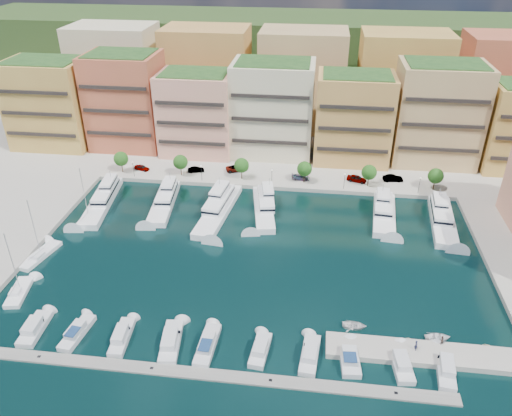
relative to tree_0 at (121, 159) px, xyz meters
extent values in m
plane|color=black|center=(40.00, -33.50, -4.74)|extent=(400.00, 400.00, 0.00)
cube|color=#9E998E|center=(40.00, 28.50, -4.74)|extent=(220.00, 64.00, 2.00)
cube|color=#1F3516|center=(40.00, 76.50, -4.74)|extent=(240.00, 40.00, 58.00)
cube|color=gray|center=(37.00, -63.50, -4.74)|extent=(72.00, 2.20, 0.35)
cube|color=#9E998E|center=(70.00, -55.50, -4.74)|extent=(32.00, 5.00, 2.00)
cube|color=gold|center=(-26.00, 16.50, 8.26)|extent=(22.00, 16.00, 24.00)
cube|color=black|center=(-26.00, 8.25, 8.26)|extent=(20.24, 0.50, 0.90)
cube|color=#20481C|center=(-26.00, 16.50, 20.66)|extent=(19.36, 14.08, 0.80)
cube|color=#C25A40|center=(-4.00, 18.50, 9.26)|extent=(20.00, 16.00, 26.00)
cube|color=black|center=(-4.00, 10.25, 9.26)|extent=(18.40, 0.50, 0.90)
cube|color=#20481C|center=(-4.00, 18.50, 22.66)|extent=(17.60, 14.08, 0.80)
cube|color=#EB9283|center=(17.00, 16.50, 7.26)|extent=(20.00, 15.00, 22.00)
cube|color=black|center=(17.00, 8.75, 7.26)|extent=(18.40, 0.50, 0.90)
cube|color=#20481C|center=(17.00, 16.50, 18.66)|extent=(17.60, 13.20, 0.80)
cube|color=beige|center=(38.00, 18.50, 8.76)|extent=(22.00, 16.00, 25.00)
cube|color=black|center=(38.00, 10.25, 8.76)|extent=(20.24, 0.50, 0.90)
cube|color=#20481C|center=(38.00, 18.50, 21.66)|extent=(19.36, 14.08, 0.80)
cube|color=#D99C51|center=(60.00, 16.50, 7.76)|extent=(20.00, 15.00, 23.00)
cube|color=black|center=(60.00, 8.75, 7.76)|extent=(18.40, 0.50, 0.90)
cube|color=#20481C|center=(60.00, 16.50, 19.66)|extent=(17.60, 13.20, 0.80)
cube|color=tan|center=(82.00, 18.50, 9.26)|extent=(22.00, 16.00, 26.00)
cube|color=black|center=(82.00, 10.25, 9.26)|extent=(20.24, 0.50, 0.90)
cube|color=#20481C|center=(82.00, 18.50, 22.66)|extent=(19.36, 14.08, 0.80)
cube|color=beige|center=(-15.00, 40.50, 11.26)|extent=(26.00, 18.00, 30.00)
cube|color=#D99C51|center=(15.00, 40.50, 11.26)|extent=(26.00, 18.00, 30.00)
cube|color=tan|center=(45.00, 40.50, 11.26)|extent=(26.00, 18.00, 30.00)
cube|color=gold|center=(75.00, 40.50, 11.26)|extent=(26.00, 18.00, 30.00)
cube|color=#C25A40|center=(105.00, 40.50, 11.26)|extent=(26.00, 18.00, 30.00)
cylinder|color=#473323|center=(0.00, 0.00, -2.24)|extent=(0.24, 0.24, 3.00)
sphere|color=#1B4C15|center=(0.00, 0.00, 0.01)|extent=(3.80, 3.80, 3.80)
cylinder|color=#473323|center=(16.00, 0.00, -2.24)|extent=(0.24, 0.24, 3.00)
sphere|color=#1B4C15|center=(16.00, 0.00, 0.01)|extent=(3.80, 3.80, 3.80)
cylinder|color=#473323|center=(32.00, 0.00, -2.24)|extent=(0.24, 0.24, 3.00)
sphere|color=#1B4C15|center=(32.00, 0.00, 0.01)|extent=(3.80, 3.80, 3.80)
cylinder|color=#473323|center=(48.00, 0.00, -2.24)|extent=(0.24, 0.24, 3.00)
sphere|color=#1B4C15|center=(48.00, 0.00, 0.01)|extent=(3.80, 3.80, 3.80)
cylinder|color=#473323|center=(64.00, 0.00, -2.24)|extent=(0.24, 0.24, 3.00)
sphere|color=#1B4C15|center=(64.00, 0.00, 0.01)|extent=(3.80, 3.80, 3.80)
cylinder|color=#473323|center=(80.00, 0.00, -2.24)|extent=(0.24, 0.24, 3.00)
sphere|color=#1B4C15|center=(80.00, 0.00, 0.01)|extent=(3.80, 3.80, 3.80)
cylinder|color=black|center=(4.00, -2.30, -1.74)|extent=(0.10, 0.10, 4.00)
sphere|color=#FFF2CC|center=(4.00, -2.30, 0.31)|extent=(0.30, 0.30, 0.30)
cylinder|color=black|center=(22.00, -2.30, -1.74)|extent=(0.10, 0.10, 4.00)
sphere|color=#FFF2CC|center=(22.00, -2.30, 0.31)|extent=(0.30, 0.30, 0.30)
cylinder|color=black|center=(40.00, -2.30, -1.74)|extent=(0.10, 0.10, 4.00)
sphere|color=#FFF2CC|center=(40.00, -2.30, 0.31)|extent=(0.30, 0.30, 0.30)
cylinder|color=black|center=(58.00, -2.30, -1.74)|extent=(0.10, 0.10, 4.00)
sphere|color=#FFF2CC|center=(58.00, -2.30, 0.31)|extent=(0.30, 0.30, 0.30)
cylinder|color=black|center=(76.00, -2.30, -1.74)|extent=(0.10, 0.10, 4.00)
sphere|color=#FFF2CC|center=(76.00, -2.30, 0.31)|extent=(0.30, 0.30, 0.30)
cube|color=white|center=(0.71, -16.11, -4.39)|extent=(7.15, 23.59, 2.30)
cube|color=white|center=(0.71, -13.79, -2.34)|extent=(5.12, 13.12, 1.80)
cube|color=black|center=(0.71, -13.79, -2.34)|extent=(5.18, 13.18, 0.55)
cube|color=white|center=(0.71, -11.93, -0.74)|extent=(3.46, 7.23, 1.40)
cylinder|color=#B2B2B7|center=(0.71, -10.54, 0.86)|extent=(0.14, 0.14, 1.80)
cube|color=white|center=(15.57, -14.65, -4.39)|extent=(6.47, 20.65, 2.30)
cube|color=white|center=(15.57, -12.62, -2.34)|extent=(4.75, 11.48, 1.80)
cube|color=black|center=(15.57, -12.62, -2.34)|extent=(4.82, 11.54, 0.55)
cube|color=white|center=(15.57, -11.00, -0.74)|extent=(3.27, 6.33, 1.40)
cylinder|color=#B2B2B7|center=(15.57, -9.78, 0.86)|extent=(0.14, 0.14, 1.80)
cube|color=black|center=(15.57, -14.65, -4.84)|extent=(6.52, 20.70, 0.35)
cube|color=white|center=(29.03, -16.59, -4.39)|extent=(7.51, 24.56, 2.30)
cube|color=white|center=(29.03, -14.17, -2.34)|extent=(5.42, 13.65, 1.80)
cube|color=black|center=(29.03, -14.17, -2.34)|extent=(5.48, 13.72, 0.55)
cube|color=white|center=(29.03, -12.23, -0.74)|extent=(3.68, 7.53, 1.40)
cylinder|color=#B2B2B7|center=(29.03, -10.78, 0.86)|extent=(0.14, 0.14, 1.80)
cube|color=white|center=(39.31, -14.46, -4.39)|extent=(7.47, 20.32, 2.30)
cube|color=white|center=(39.31, -12.46, -2.34)|extent=(5.20, 11.37, 1.80)
cube|color=black|center=(39.31, -12.46, -2.34)|extent=(5.27, 11.44, 0.55)
cube|color=white|center=(39.31, -10.87, -0.74)|extent=(3.45, 6.31, 1.40)
cylinder|color=#B2B2B7|center=(39.31, -9.68, 0.86)|extent=(0.14, 0.14, 1.80)
cube|color=white|center=(66.88, -13.67, -4.39)|extent=(6.42, 18.70, 2.30)
cube|color=white|center=(66.88, -11.84, -2.34)|extent=(4.80, 10.41, 1.80)
cube|color=black|center=(66.88, -11.84, -2.34)|extent=(4.87, 10.47, 0.55)
cube|color=white|center=(66.88, -10.37, -0.74)|extent=(3.34, 5.74, 1.40)
cylinder|color=#B2B2B7|center=(66.88, -9.27, 0.86)|extent=(0.14, 0.14, 1.80)
cube|color=white|center=(79.52, -14.96, -4.39)|extent=(6.71, 21.28, 2.30)
cube|color=white|center=(79.52, -12.87, -2.34)|extent=(4.98, 11.82, 1.80)
cube|color=black|center=(79.52, -12.87, -2.34)|extent=(5.04, 11.89, 0.55)
cube|color=white|center=(79.52, -11.20, -0.74)|extent=(3.44, 6.52, 1.40)
cylinder|color=#B2B2B7|center=(79.52, -9.94, 0.86)|extent=(0.14, 0.14, 1.80)
cube|color=silver|center=(6.38, -58.00, -4.49)|extent=(3.30, 8.14, 1.40)
cube|color=silver|center=(6.38, -58.40, -3.19)|extent=(2.44, 3.96, 1.10)
cube|color=black|center=(6.38, -56.80, -3.44)|extent=(2.05, 0.22, 0.55)
cube|color=silver|center=(13.72, -58.00, -4.49)|extent=(3.30, 8.37, 1.40)
cube|color=silver|center=(13.72, -58.41, -3.19)|extent=(2.29, 4.10, 1.10)
cube|color=black|center=(13.72, -56.78, -3.44)|extent=(1.71, 0.30, 0.55)
cube|color=navy|center=(13.72, -59.47, -2.59)|extent=(1.93, 2.62, 0.12)
cube|color=silver|center=(21.30, -58.00, -4.49)|extent=(3.05, 8.45, 1.40)
cube|color=silver|center=(21.30, -58.41, -3.19)|extent=(2.18, 4.11, 1.10)
cube|color=black|center=(21.30, -56.76, -3.44)|extent=(1.73, 0.24, 0.55)
cube|color=silver|center=(29.47, -58.00, -4.49)|extent=(3.94, 9.42, 1.40)
cube|color=silver|center=(29.47, -58.46, -3.19)|extent=(2.74, 4.63, 1.10)
cube|color=black|center=(29.47, -56.63, -3.44)|extent=(2.03, 0.35, 0.55)
cube|color=silver|center=(35.38, -58.00, -4.49)|extent=(2.88, 9.04, 1.40)
cube|color=silver|center=(35.38, -58.45, -3.19)|extent=(2.14, 4.37, 1.10)
cube|color=black|center=(35.38, -56.66, -3.44)|extent=(1.82, 0.17, 0.55)
cube|color=navy|center=(35.38, -59.61, -2.59)|extent=(1.87, 2.75, 0.12)
cube|color=silver|center=(43.81, -58.00, -4.49)|extent=(3.11, 7.40, 1.40)
cube|color=silver|center=(43.81, -58.36, -3.19)|extent=(2.22, 3.62, 1.10)
cube|color=black|center=(43.81, -56.92, -3.44)|extent=(1.75, 0.27, 0.55)
cube|color=silver|center=(51.55, -58.00, -4.49)|extent=(3.27, 8.33, 1.40)
cube|color=silver|center=(51.55, -58.41, -3.19)|extent=(2.33, 4.07, 1.10)
cube|color=black|center=(51.55, -56.78, -3.44)|extent=(1.84, 0.27, 0.55)
cube|color=silver|center=(57.61, -58.00, -4.49)|extent=(3.39, 7.30, 1.40)
cube|color=silver|center=(57.61, -58.36, -3.19)|extent=(2.48, 3.57, 1.10)
cube|color=black|center=(57.61, -56.93, -3.44)|extent=(2.05, 0.26, 0.55)
cube|color=navy|center=(57.61, -59.28, -2.59)|extent=(2.15, 2.28, 0.12)
cube|color=silver|center=(65.34, -58.00, -4.49)|extent=(3.46, 7.90, 1.40)
cube|color=silver|center=(65.34, -58.38, -3.19)|extent=(2.44, 3.88, 1.10)
cube|color=black|center=(65.34, -56.85, -3.44)|extent=(1.89, 0.31, 0.55)
cube|color=silver|center=(71.83, -58.00, -4.49)|extent=(3.28, 8.73, 1.40)
cube|color=silver|center=(71.83, -58.43, -3.19)|extent=(2.31, 4.27, 1.10)
cube|color=black|center=(71.83, -56.72, -3.44)|extent=(1.76, 0.27, 0.55)
cube|color=white|center=(-3.27, -38.10, -4.54)|extent=(4.89, 10.64, 1.20)
cube|color=white|center=(-3.27, -39.13, -3.64)|extent=(2.18, 2.87, 0.60)
cylinder|color=#B2B2B7|center=(-3.27, -37.59, 2.06)|extent=(0.14, 0.14, 12.00)
cylinder|color=#B2B2B7|center=(-3.27, -39.65, -2.94)|extent=(1.07, 4.55, 0.10)
cube|color=white|center=(0.32, -23.21, -4.54)|extent=(2.79, 9.24, 1.20)
cube|color=white|center=(0.32, -24.13, -3.64)|extent=(1.64, 2.32, 0.60)
cylinder|color=#B2B2B7|center=(0.32, -22.75, 2.06)|extent=(0.14, 0.14, 12.00)
cylinder|color=#B2B2B7|center=(0.32, -24.59, -2.94)|extent=(0.14, 4.15, 0.10)
cube|color=white|center=(-1.28, -49.45, -4.54)|extent=(4.36, 8.79, 1.20)
cube|color=white|center=(-1.28, -50.29, -3.64)|extent=(2.05, 2.38, 0.60)
cylinder|color=#B2B2B7|center=(-1.28, -49.03, 2.06)|extent=(0.14, 0.14, 12.00)
cylinder|color=#B2B2B7|center=(-1.28, -50.72, -2.94)|extent=(0.82, 3.73, 0.10)
imported|color=beige|center=(79.04, -52.50, -4.31)|extent=(1.92, 1.76, 0.86)
imported|color=silver|center=(58.69, -50.50, -4.32)|extent=(4.07, 2.93, 0.84)
imported|color=white|center=(71.93, -51.59, -4.32)|extent=(4.55, 3.58, 0.86)
imported|color=beige|center=(67.20, -52.50, -4.37)|extent=(1.48, 1.30, 0.74)
imported|color=gray|center=(4.76, 1.69, -3.03)|extent=(4.49, 2.86, 1.42)
imported|color=gray|center=(19.38, 2.31, -3.04)|extent=(4.53, 2.55, 1.41)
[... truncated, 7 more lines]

